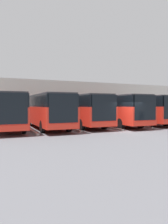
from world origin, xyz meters
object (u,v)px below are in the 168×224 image
object	(u,v)px
bus_1	(137,109)
bus_4	(46,110)
bus_0	(159,108)
bus_3	(79,109)
bus_2	(112,109)
bus_5	(6,110)

from	to	relation	value
bus_1	bus_4	xyz separation A→B (m)	(11.04, -0.11, 0.00)
bus_0	bus_3	xyz separation A→B (m)	(11.04, -0.20, 0.00)
bus_0	bus_1	xyz separation A→B (m)	(3.68, 0.23, 0.00)
bus_2	bus_3	distance (m)	3.76
bus_0	bus_5	distance (m)	18.40
bus_0	bus_1	world-z (taller)	same
bus_2	bus_3	size ratio (longest dim) A/B	1.00
bus_3	bus_4	world-z (taller)	same
bus_3	bus_5	world-z (taller)	same
bus_1	bus_3	world-z (taller)	same
bus_4	bus_5	size ratio (longest dim) A/B	1.00
bus_1	bus_4	distance (m)	11.04
bus_1	bus_5	xyz separation A→B (m)	(14.72, -0.53, 0.00)
bus_1	bus_2	world-z (taller)	same
bus_1	bus_3	bearing A→B (deg)	-0.92
bus_4	bus_5	xyz separation A→B (m)	(3.68, -0.42, 0.00)
bus_2	bus_5	world-z (taller)	same
bus_2	bus_4	world-z (taller)	same
bus_1	bus_3	size ratio (longest dim) A/B	1.00
bus_5	bus_3	bearing A→B (deg)	-178.40
bus_0	bus_2	distance (m)	7.38
bus_1	bus_2	size ratio (longest dim) A/B	1.00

